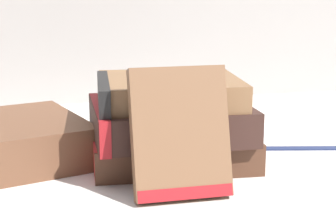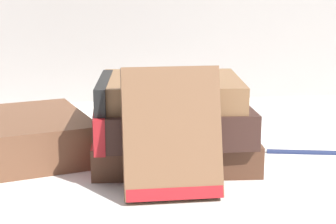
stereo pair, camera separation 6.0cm
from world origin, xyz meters
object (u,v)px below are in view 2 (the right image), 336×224
at_px(reading_glasses, 94,130).
at_px(fountain_pen, 318,150).
at_px(book_flat_bottom, 169,146).
at_px(book_flat_top, 164,91).
at_px(pocket_watch, 192,75).
at_px(book_leaning_front, 172,138).
at_px(book_flat_middle, 167,119).

distance_m(reading_glasses, fountain_pen, 0.31).
distance_m(book_flat_bottom, reading_glasses, 0.17).
distance_m(book_flat_top, reading_glasses, 0.20).
relative_size(pocket_watch, fountain_pen, 0.45).
relative_size(book_flat_bottom, book_leaning_front, 1.52).
xyz_separation_m(book_flat_middle, book_leaning_front, (-0.01, -0.10, 0.01)).
bearing_deg(pocket_watch, reading_glasses, 124.23).
bearing_deg(book_flat_middle, pocket_watch, -6.36).
distance_m(book_flat_middle, pocket_watch, 0.06).
bearing_deg(fountain_pen, book_flat_middle, -162.94).
xyz_separation_m(pocket_watch, fountain_pen, (0.16, 0.02, -0.10)).
height_order(book_flat_bottom, book_flat_top, book_flat_top).
height_order(book_flat_top, pocket_watch, pocket_watch).
relative_size(book_flat_middle, book_leaning_front, 1.39).
bearing_deg(pocket_watch, fountain_pen, 7.03).
bearing_deg(reading_glasses, book_flat_bottom, -70.66).
height_order(reading_glasses, fountain_pen, fountain_pen).
height_order(pocket_watch, reading_glasses, pocket_watch).
bearing_deg(fountain_pen, book_flat_bottom, -167.66).
height_order(book_leaning_front, reading_glasses, book_leaning_front).
xyz_separation_m(pocket_watch, reading_glasses, (-0.11, 0.17, -0.10)).
xyz_separation_m(book_flat_bottom, book_leaning_front, (-0.01, -0.11, 0.04)).
height_order(book_flat_middle, pocket_watch, pocket_watch).
bearing_deg(book_flat_bottom, book_leaning_front, -92.11).
relative_size(book_flat_middle, fountain_pen, 1.42).
relative_size(book_flat_middle, reading_glasses, 1.64).
bearing_deg(fountain_pen, book_flat_top, -162.29).
bearing_deg(reading_glasses, fountain_pen, -39.79).
xyz_separation_m(book_flat_bottom, pocket_watch, (0.02, -0.02, 0.09)).
xyz_separation_m(book_leaning_front, pocket_watch, (0.04, 0.09, 0.05)).
relative_size(book_flat_bottom, book_flat_middle, 1.10).
distance_m(pocket_watch, fountain_pen, 0.19).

